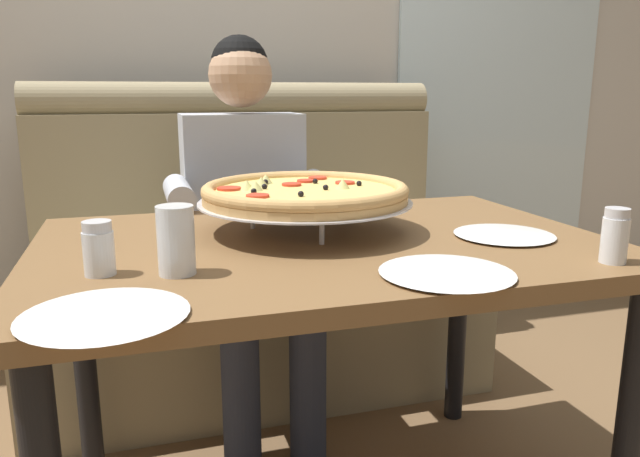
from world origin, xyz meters
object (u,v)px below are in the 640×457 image
object	(u,v)px
shaker_pepper_flakes	(614,240)
drinking_glass	(176,245)
pizza	(305,194)
plate_near_right	(104,311)
booth_bench	(254,275)
dining_table	(324,276)
shaker_oregano	(99,252)
plate_far_side	(447,270)
plate_near_left	(504,232)
diner_main	(248,210)
patio_chair	(417,183)

from	to	relation	value
shaker_pepper_flakes	drinking_glass	distance (m)	0.86
pizza	plate_near_right	size ratio (longest dim) A/B	2.04
booth_bench	dining_table	size ratio (longest dim) A/B	1.24
shaker_oregano	plate_near_right	xyz separation A→B (m)	(0.02, -0.24, -0.03)
plate_near_right	plate_far_side	size ratio (longest dim) A/B	1.00
plate_near_left	plate_far_side	distance (m)	0.37
dining_table	drinking_glass	size ratio (longest dim) A/B	9.95
pizza	shaker_oregano	world-z (taller)	pizza
dining_table	plate_far_side	bearing A→B (deg)	-68.10
dining_table	plate_far_side	size ratio (longest dim) A/B	5.10
shaker_oregano	plate_far_side	world-z (taller)	shaker_oregano
diner_main	booth_bench	bearing A→B (deg)	76.67
plate_near_left	plate_far_side	bearing A→B (deg)	-139.82
plate_near_right	plate_near_left	bearing A→B (deg)	17.73
shaker_oregano	plate_near_right	world-z (taller)	shaker_oregano
shaker_oregano	plate_near_left	world-z (taller)	shaker_oregano
drinking_glass	patio_chair	bearing A→B (deg)	55.03
booth_bench	pizza	distance (m)	0.93
dining_table	diner_main	xyz separation A→B (m)	(-0.06, 0.64, 0.05)
booth_bench	dining_table	distance (m)	0.95
plate_near_right	drinking_glass	xyz separation A→B (m)	(0.12, 0.20, 0.05)
diner_main	drinking_glass	xyz separation A→B (m)	(-0.28, -0.82, 0.10)
booth_bench	shaker_oregano	size ratio (longest dim) A/B	15.68
plate_far_side	booth_bench	bearing A→B (deg)	96.19
patio_chair	dining_table	bearing A→B (deg)	-120.92
dining_table	drinking_glass	distance (m)	0.42
dining_table	plate_near_left	bearing A→B (deg)	-13.19
dining_table	patio_chair	distance (m)	2.56
shaker_pepper_flakes	plate_far_side	xyz separation A→B (m)	(-0.36, 0.02, -0.04)
diner_main	patio_chair	xyz separation A→B (m)	(1.38, 1.55, -0.19)
booth_bench	shaker_pepper_flakes	bearing A→B (deg)	-68.58
booth_bench	pizza	bearing A→B (deg)	-91.44
shaker_oregano	plate_far_side	bearing A→B (deg)	-17.22
shaker_pepper_flakes	plate_near_left	world-z (taller)	shaker_pepper_flakes
shaker_pepper_flakes	plate_near_left	bearing A→B (deg)	107.02
pizza	patio_chair	bearing A→B (deg)	57.55
drinking_glass	patio_chair	xyz separation A→B (m)	(1.66, 2.37, -0.29)
diner_main	shaker_pepper_flakes	distance (m)	1.15
patio_chair	plate_far_side	bearing A→B (deg)	-114.99
dining_table	pizza	size ratio (longest dim) A/B	2.49
shaker_oregano	plate_far_side	xyz separation A→B (m)	(0.62, -0.19, -0.03)
plate_near_left	drinking_glass	bearing A→B (deg)	-173.76
shaker_oregano	plate_near_left	size ratio (longest dim) A/B	0.44
booth_bench	drinking_glass	distance (m)	1.22
pizza	shaker_oregano	bearing A→B (deg)	-152.86
booth_bench	dining_table	world-z (taller)	booth_bench
shaker_pepper_flakes	shaker_oregano	size ratio (longest dim) A/B	1.08
shaker_pepper_flakes	shaker_oregano	distance (m)	1.00
dining_table	diner_main	world-z (taller)	diner_main
dining_table	booth_bench	bearing A→B (deg)	90.00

